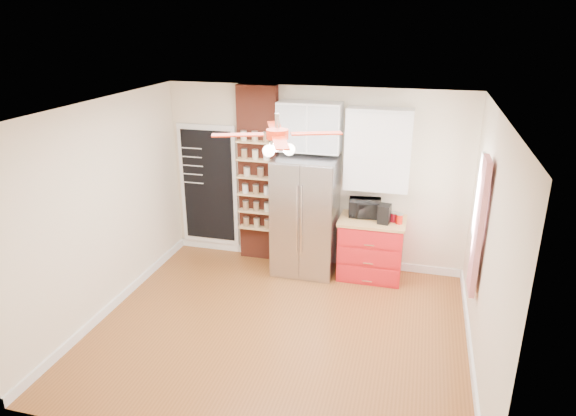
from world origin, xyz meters
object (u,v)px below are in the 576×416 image
(fridge, at_px, (305,216))
(coffee_maker, at_px, (384,214))
(pantry_jar_oats, at_px, (247,172))
(canister_left, at_px, (399,219))
(ceiling_fan, at_px, (277,135))
(red_cabinet, at_px, (371,248))
(toaster_oven, at_px, (365,208))

(fridge, bearing_deg, coffee_maker, -2.07)
(fridge, bearing_deg, pantry_jar_oats, 170.80)
(coffee_maker, bearing_deg, canister_left, 16.70)
(canister_left, bearing_deg, ceiling_fan, -128.53)
(red_cabinet, relative_size, ceiling_fan, 0.67)
(ceiling_fan, bearing_deg, red_cabinet, 61.29)
(fridge, bearing_deg, canister_left, -0.43)
(red_cabinet, distance_m, pantry_jar_oats, 2.15)
(red_cabinet, height_order, canister_left, canister_left)
(fridge, xyz_separation_m, ceiling_fan, (0.05, -1.63, 1.55))
(coffee_maker, distance_m, pantry_jar_oats, 2.12)
(red_cabinet, distance_m, toaster_oven, 0.60)
(red_cabinet, height_order, pantry_jar_oats, pantry_jar_oats)
(fridge, xyz_separation_m, red_cabinet, (0.97, 0.05, -0.42))
(toaster_oven, relative_size, pantry_jar_oats, 3.61)
(red_cabinet, xyz_separation_m, canister_left, (0.37, -0.06, 0.51))
(red_cabinet, bearing_deg, coffee_maker, -28.97)
(ceiling_fan, height_order, toaster_oven, ceiling_fan)
(fridge, height_order, pantry_jar_oats, fridge)
(canister_left, bearing_deg, pantry_jar_oats, 175.94)
(fridge, distance_m, toaster_oven, 0.87)
(toaster_oven, bearing_deg, ceiling_fan, -120.20)
(fridge, bearing_deg, ceiling_fan, -88.24)
(toaster_oven, xyz_separation_m, pantry_jar_oats, (-1.77, -0.00, 0.41))
(fridge, distance_m, red_cabinet, 1.06)
(ceiling_fan, xyz_separation_m, toaster_oven, (0.79, 1.78, -1.40))
(toaster_oven, bearing_deg, coffee_maker, -39.84)
(coffee_maker, bearing_deg, ceiling_fan, -116.17)
(fridge, height_order, canister_left, fridge)
(ceiling_fan, xyz_separation_m, coffee_maker, (1.08, 1.59, -1.39))
(pantry_jar_oats, bearing_deg, fridge, -9.20)
(pantry_jar_oats, bearing_deg, canister_left, -4.06)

